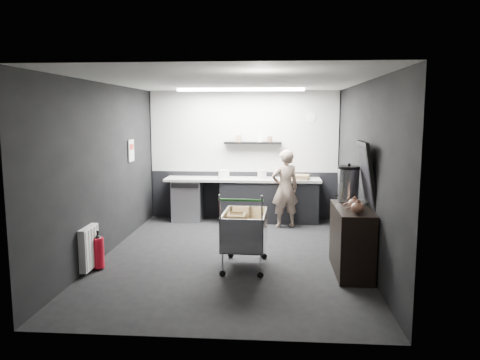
{
  "coord_description": "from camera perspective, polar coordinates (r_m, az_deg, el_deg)",
  "views": [
    {
      "loc": [
        0.67,
        -7.11,
        2.23
      ],
      "look_at": [
        0.1,
        0.4,
        1.15
      ],
      "focal_mm": 35.0,
      "sensor_mm": 36.0,
      "label": 1
    }
  ],
  "objects": [
    {
      "name": "person",
      "position": [
        9.2,
        5.51,
        -1.05
      ],
      "size": [
        0.65,
        0.53,
        1.53
      ],
      "primitive_type": "imported",
      "rotation": [
        0.0,
        0.0,
        3.47
      ],
      "color": "#C0AC98",
      "rests_on": "floor"
    },
    {
      "name": "dado_panel",
      "position": [
        10.01,
        0.44,
        -1.81
      ],
      "size": [
        3.95,
        0.02,
        1.0
      ],
      "primitive_type": "cube",
      "color": "black",
      "rests_on": "wall_back"
    },
    {
      "name": "poster_red_band",
      "position": [
        8.84,
        -13.12,
        3.97
      ],
      "size": [
        0.02,
        0.22,
        0.1
      ],
      "primitive_type": "cube",
      "color": "red",
      "rests_on": "poster"
    },
    {
      "name": "wall_right",
      "position": [
        7.29,
        14.83,
        0.93
      ],
      "size": [
        0.0,
        5.5,
        5.5
      ],
      "primitive_type": "plane",
      "rotation": [
        1.57,
        0.0,
        -1.57
      ],
      "color": "black",
      "rests_on": "floor"
    },
    {
      "name": "fire_extinguisher",
      "position": [
        7.08,
        -16.89,
        -8.35
      ],
      "size": [
        0.16,
        0.16,
        0.54
      ],
      "color": "red",
      "rests_on": "floor"
    },
    {
      "name": "shopping_cart",
      "position": [
        6.8,
        0.53,
        -6.34
      ],
      "size": [
        0.64,
        1.02,
        1.11
      ],
      "color": "silver",
      "rests_on": "floor"
    },
    {
      "name": "wall_left",
      "position": [
        7.64,
        -16.13,
        1.21
      ],
      "size": [
        0.0,
        5.5,
        5.5
      ],
      "primitive_type": "plane",
      "rotation": [
        1.57,
        0.0,
        1.57
      ],
      "color": "black",
      "rests_on": "floor"
    },
    {
      "name": "kitchen_wall_panel",
      "position": [
        9.87,
        0.45,
        5.93
      ],
      "size": [
        3.95,
        0.02,
        1.7
      ],
      "primitive_type": "cube",
      "color": "beige",
      "rests_on": "wall_back"
    },
    {
      "name": "wall_front",
      "position": [
        4.5,
        -4.31,
        -3.16
      ],
      "size": [
        5.5,
        0.0,
        5.5
      ],
      "primitive_type": "plane",
      "rotation": [
        -1.57,
        0.0,
        0.0
      ],
      "color": "black",
      "rests_on": "floor"
    },
    {
      "name": "sideboard",
      "position": [
        6.81,
        13.5,
        -6.06
      ],
      "size": [
        0.53,
        1.24,
        1.85
      ],
      "color": "black",
      "rests_on": "floor"
    },
    {
      "name": "wall_clock",
      "position": [
        9.86,
        8.66,
        7.58
      ],
      "size": [
        0.2,
        0.03,
        0.2
      ],
      "primitive_type": "cylinder",
      "rotation": [
        1.57,
        0.0,
        0.0
      ],
      "color": "white",
      "rests_on": "wall_back"
    },
    {
      "name": "floor",
      "position": [
        7.48,
        -1.01,
        -9.2
      ],
      "size": [
        5.5,
        5.5,
        0.0
      ],
      "primitive_type": "plane",
      "color": "black",
      "rests_on": "ground"
    },
    {
      "name": "floating_shelf",
      "position": [
        9.76,
        1.58,
        4.55
      ],
      "size": [
        1.2,
        0.22,
        0.04
      ],
      "primitive_type": "cube",
      "color": "black",
      "rests_on": "wall_back"
    },
    {
      "name": "prep_counter",
      "position": [
        9.71,
        1.11,
        -2.39
      ],
      "size": [
        3.2,
        0.61,
        0.9
      ],
      "color": "black",
      "rests_on": "floor"
    },
    {
      "name": "radiator",
      "position": [
        6.99,
        -17.93,
        -7.86
      ],
      "size": [
        0.1,
        0.5,
        0.6
      ],
      "primitive_type": "cube",
      "color": "white",
      "rests_on": "wall_left"
    },
    {
      "name": "ceiling_strip",
      "position": [
        9.0,
        0.06,
        10.94
      ],
      "size": [
        2.4,
        0.2,
        0.04
      ],
      "primitive_type": "cube",
      "color": "white",
      "rests_on": "ceiling"
    },
    {
      "name": "cardboard_box",
      "position": [
        9.58,
        7.05,
        0.37
      ],
      "size": [
        0.51,
        0.42,
        0.09
      ],
      "primitive_type": "cube",
      "rotation": [
        0.0,
        0.0,
        -0.18
      ],
      "color": "olive",
      "rests_on": "prep_counter"
    },
    {
      "name": "wall_back",
      "position": [
        9.92,
        0.45,
        3.05
      ],
      "size": [
        5.5,
        0.0,
        5.5
      ],
      "primitive_type": "plane",
      "rotation": [
        1.57,
        0.0,
        0.0
      ],
      "color": "black",
      "rests_on": "floor"
    },
    {
      "name": "pink_tub",
      "position": [
        9.61,
        2.69,
        0.72
      ],
      "size": [
        0.18,
        0.18,
        0.18
      ],
      "primitive_type": "cylinder",
      "color": "beige",
      "rests_on": "prep_counter"
    },
    {
      "name": "white_container",
      "position": [
        9.62,
        -1.98,
        0.71
      ],
      "size": [
        0.23,
        0.2,
        0.18
      ],
      "primitive_type": "cube",
      "rotation": [
        0.0,
        0.0,
        0.27
      ],
      "color": "white",
      "rests_on": "prep_counter"
    },
    {
      "name": "ceiling",
      "position": [
        7.16,
        -1.06,
        11.9
      ],
      "size": [
        5.5,
        5.5,
        0.0
      ],
      "primitive_type": "plane",
      "rotation": [
        3.14,
        0.0,
        0.0
      ],
      "color": "silver",
      "rests_on": "wall_back"
    },
    {
      "name": "poster",
      "position": [
        8.84,
        -13.14,
        3.51
      ],
      "size": [
        0.02,
        0.3,
        0.4
      ],
      "primitive_type": "cube",
      "color": "silver",
      "rests_on": "wall_left"
    }
  ]
}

